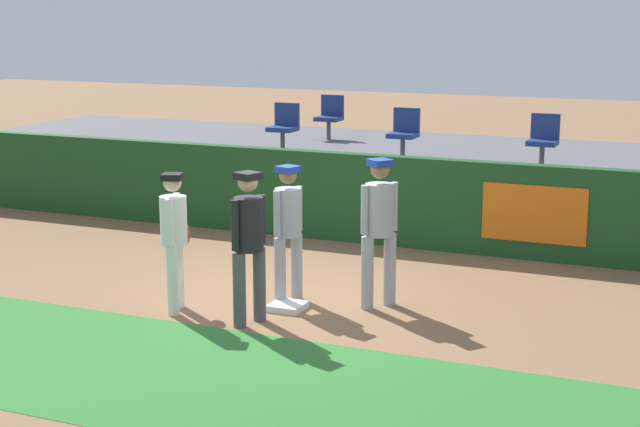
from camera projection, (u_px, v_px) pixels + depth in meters
name	position (u px, v px, depth m)	size (l,w,h in m)	color
ground_plane	(279.00, 304.00, 11.91)	(60.00, 60.00, 0.00)	#846042
grass_foreground_strip	(170.00, 372.00, 9.65)	(18.00, 2.80, 0.01)	#2D722D
first_base	(288.00, 306.00, 11.67)	(0.40, 0.40, 0.08)	white
player_fielder_home	(175.00, 232.00, 11.46)	(0.41, 0.55, 1.68)	white
player_runner_visitor	(288.00, 224.00, 11.79)	(0.41, 0.46, 1.72)	#9EA3AD
player_coach_visitor	(379.00, 222.00, 11.58)	(0.49, 0.49, 1.83)	#9EA3AD
player_umpire	(249.00, 237.00, 10.95)	(0.43, 0.48, 1.78)	#4C4C51
field_wall	(375.00, 199.00, 14.87)	(18.00, 0.26, 1.39)	#19471E
bleacher_platform	(424.00, 181.00, 17.21)	(18.00, 4.80, 1.13)	#59595E
seat_back_left	(330.00, 115.00, 18.41)	(0.46, 0.44, 0.84)	#4C4C51
seat_front_right	(543.00, 138.00, 15.10)	(0.45, 0.44, 0.84)	#4C4C51
seat_front_left	(284.00, 124.00, 16.84)	(0.46, 0.44, 0.84)	#4C4C51
seat_front_center	(404.00, 131.00, 15.99)	(0.45, 0.44, 0.84)	#4C4C51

